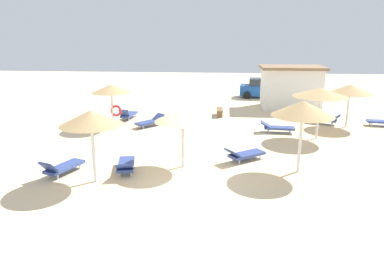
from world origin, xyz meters
name	(u,v)px	position (x,y,z in m)	size (l,w,h in m)	color
ground_plane	(185,176)	(0.00, 0.00, 0.00)	(80.00, 80.00, 0.00)	beige
parasol_0	(111,89)	(-5.18, 7.22, 2.34)	(2.32, 2.32, 2.63)	silver
parasol_1	(350,89)	(8.96, 8.65, 2.32)	(2.59, 2.59, 2.61)	silver
parasol_2	(183,116)	(-0.21, 1.07, 2.23)	(2.34, 2.34, 2.50)	silver
parasol_3	(91,118)	(-3.37, -0.79, 2.50)	(2.30, 2.30, 2.79)	silver
parasol_4	(303,109)	(4.55, 0.91, 2.64)	(2.46, 2.46, 2.96)	silver
parasol_5	(320,93)	(6.51, 5.90, 2.52)	(2.85, 2.85, 2.76)	silver
lounger_0	(128,114)	(-4.86, 9.45, 0.33)	(0.85, 1.90, 0.81)	#33478C
lounger_1	(325,119)	(7.83, 9.24, 0.32)	(2.00, 1.32, 0.70)	#33478C
lounger_2	(126,165)	(-2.47, 0.26, 0.31)	(1.02, 2.00, 0.66)	#33478C
lounger_3	(62,167)	(-4.94, -0.23, 0.32)	(1.25, 1.97, 0.77)	#33478C
lounger_4	(244,154)	(2.43, 2.02, 0.31)	(1.90, 1.66, 0.68)	#33478C
lounger_5	(277,127)	(4.54, 6.94, 0.31)	(1.95, 0.76, 0.64)	#33478C
lounger_6	(150,121)	(-3.00, 7.71, 0.31)	(1.71, 1.87, 0.67)	#33478C
lounger_7	(384,121)	(11.35, 9.04, 0.32)	(1.92, 0.88, 0.80)	#33478C
bench_0	(220,111)	(1.21, 11.03, 0.35)	(0.47, 1.52, 0.49)	brown
parked_car	(262,89)	(4.91, 18.71, 0.82)	(4.16, 2.34, 1.72)	#194C9E
beach_cabana	(291,87)	(6.52, 14.25, 1.62)	(4.62, 3.32, 3.20)	white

